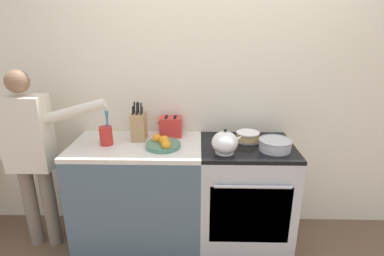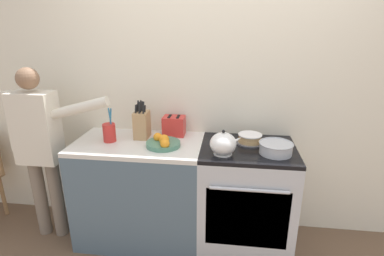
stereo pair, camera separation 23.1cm
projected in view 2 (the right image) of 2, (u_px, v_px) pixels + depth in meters
The scene contains 11 objects.
wall_back at pixel (218, 88), 2.54m from camera, with size 8.00×0.04×2.60m.
counter_cabinet at pixel (141, 191), 2.59m from camera, with size 1.04×0.61×0.91m.
stove_range at pixel (245, 198), 2.48m from camera, with size 0.74×0.64×0.91m.
layer_cake at pixel (250, 139), 2.41m from camera, with size 0.23×0.23×0.08m.
tea_kettle at pixel (223, 144), 2.18m from camera, with size 0.24×0.19×0.19m.
mixing_bowl at pixel (276, 148), 2.20m from camera, with size 0.25×0.25×0.09m.
knife_block at pixel (142, 124), 2.50m from camera, with size 0.11×0.15×0.32m.
utensil_crock at pixel (109, 132), 2.43m from camera, with size 0.10×0.10×0.29m.
fruit_bowl at pixel (163, 143), 2.34m from camera, with size 0.27×0.27×0.10m.
toaster at pixel (174, 126), 2.57m from camera, with size 0.20×0.14×0.17m.
person_baker at pixel (40, 142), 2.47m from camera, with size 0.89×0.20×1.51m.
Camera 2 is at (0.10, -1.89, 1.80)m, focal length 28.00 mm.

